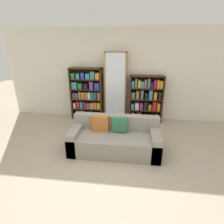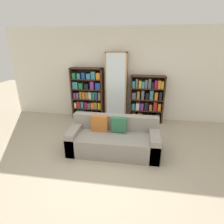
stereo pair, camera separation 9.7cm
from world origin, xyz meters
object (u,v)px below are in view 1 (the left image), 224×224
(display_cabinet, at_px, (116,88))
(couch, at_px, (115,139))
(bookshelf_left, at_px, (87,95))
(wine_bottle, at_px, (136,130))
(bookshelf_right, at_px, (146,99))

(display_cabinet, bearing_deg, couch, -84.69)
(bookshelf_left, distance_m, display_cabinet, 0.93)
(bookshelf_left, relative_size, wine_bottle, 4.64)
(couch, distance_m, wine_bottle, 0.91)
(couch, distance_m, bookshelf_left, 2.11)
(bookshelf_right, xyz_separation_m, wine_bottle, (-0.27, -1.01, -0.54))
(couch, bearing_deg, bookshelf_left, 120.79)
(bookshelf_left, xyz_separation_m, bookshelf_right, (1.80, 0.00, -0.07))
(couch, height_order, display_cabinet, display_cabinet)
(display_cabinet, distance_m, wine_bottle, 1.46)
(wine_bottle, bearing_deg, display_cabinet, 122.65)
(couch, relative_size, bookshelf_right, 1.37)
(couch, xyz_separation_m, bookshelf_right, (0.74, 1.77, 0.41))
(bookshelf_left, bearing_deg, couch, -59.21)
(bookshelf_right, relative_size, wine_bottle, 4.09)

